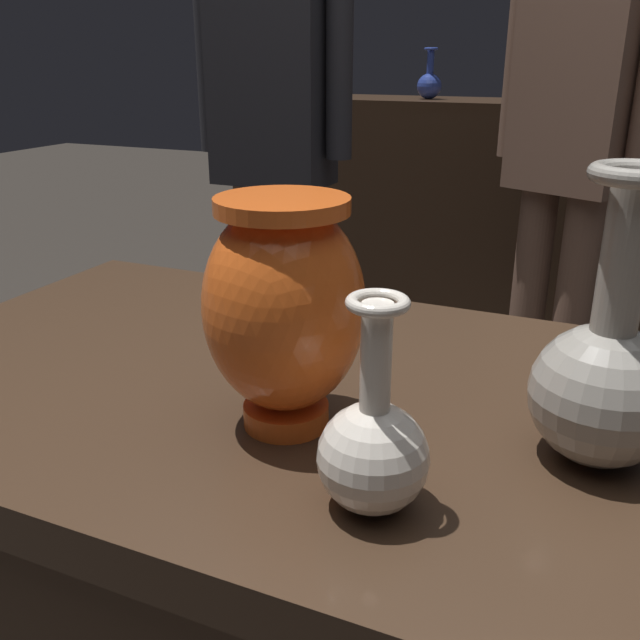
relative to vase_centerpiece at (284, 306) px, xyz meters
name	(u,v)px	position (x,y,z in m)	size (l,w,h in m)	color
back_display_shelf	(550,231)	(0.03, 2.30, -0.43)	(2.60, 0.40, 0.99)	#382619
vase_centerpiece	(284,306)	(0.00, 0.00, 0.00)	(0.16, 0.16, 0.23)	#E55B1E
vase_tall_behind	(373,448)	(0.13, -0.10, -0.07)	(0.09, 0.09, 0.19)	silver
vase_left_accent	(605,377)	(0.29, 0.06, -0.04)	(0.13, 0.13, 0.27)	gray
shelf_vase_center	(568,84)	(0.03, 2.29, 0.13)	(0.10, 0.10, 0.20)	gray
shelf_vase_far_left	(314,81)	(-1.01, 2.31, 0.12)	(0.10, 0.10, 0.08)	#7A388E
shelf_vase_left	(429,83)	(-0.49, 2.27, 0.12)	(0.10, 0.10, 0.19)	#2D429E
visitor_near_left	(273,126)	(-0.64, 1.21, 0.04)	(0.47, 0.19, 1.64)	brown
visitor_center_back	(571,138)	(0.12, 1.57, 0.01)	(0.43, 0.30, 1.59)	brown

